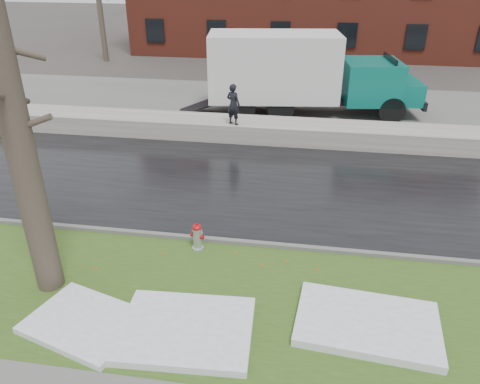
# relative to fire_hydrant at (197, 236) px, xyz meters

# --- Properties ---
(ground) EXTENTS (120.00, 120.00, 0.00)m
(ground) POSITION_rel_fire_hydrant_xyz_m (0.31, -0.60, -0.44)
(ground) COLOR #47423D
(ground) RESTS_ON ground
(verge) EXTENTS (60.00, 4.50, 0.04)m
(verge) POSITION_rel_fire_hydrant_xyz_m (0.31, -1.85, -0.42)
(verge) COLOR #2E4918
(verge) RESTS_ON ground
(road) EXTENTS (60.00, 7.00, 0.03)m
(road) POSITION_rel_fire_hydrant_xyz_m (0.31, 3.90, -0.42)
(road) COLOR black
(road) RESTS_ON ground
(parking_lot) EXTENTS (60.00, 9.00, 0.03)m
(parking_lot) POSITION_rel_fire_hydrant_xyz_m (0.31, 12.40, -0.42)
(parking_lot) COLOR slate
(parking_lot) RESTS_ON ground
(curb) EXTENTS (60.00, 0.15, 0.14)m
(curb) POSITION_rel_fire_hydrant_xyz_m (0.31, 0.40, -0.37)
(curb) COLOR slate
(curb) RESTS_ON ground
(snowbank) EXTENTS (60.00, 1.60, 0.75)m
(snowbank) POSITION_rel_fire_hydrant_xyz_m (0.31, 8.10, -0.06)
(snowbank) COLOR #B5B0A6
(snowbank) RESTS_ON ground
(bg_tree_left) EXTENTS (1.40, 1.62, 6.50)m
(bg_tree_left) POSITION_rel_fire_hydrant_xyz_m (-11.69, 21.40, 2.90)
(bg_tree_left) COLOR brown
(bg_tree_left) RESTS_ON ground
(bg_tree_center) EXTENTS (1.40, 1.62, 6.50)m
(bg_tree_center) POSITION_rel_fire_hydrant_xyz_m (-5.69, 25.40, 2.90)
(bg_tree_center) COLOR brown
(bg_tree_center) RESTS_ON ground
(fire_hydrant) EXTENTS (0.37, 0.34, 0.74)m
(fire_hydrant) POSITION_rel_fire_hydrant_xyz_m (0.00, 0.00, 0.00)
(fire_hydrant) COLOR #AEB3B7
(fire_hydrant) RESTS_ON verge
(tree) EXTENTS (1.49, 1.76, 7.19)m
(tree) POSITION_rel_fire_hydrant_xyz_m (-2.95, -1.90, 3.22)
(tree) COLOR brown
(tree) RESTS_ON verge
(box_truck) EXTENTS (11.03, 3.71, 3.64)m
(box_truck) POSITION_rel_fire_hydrant_xyz_m (1.93, 11.53, 1.49)
(box_truck) COLOR black
(box_truck) RESTS_ON ground
(worker) EXTENTS (0.69, 0.59, 1.59)m
(worker) POSITION_rel_fire_hydrant_xyz_m (-0.39, 7.59, 1.11)
(worker) COLOR black
(worker) RESTS_ON snowbank
(snow_patch_near) EXTENTS (2.71, 2.14, 0.16)m
(snow_patch_near) POSITION_rel_fire_hydrant_xyz_m (0.46, -2.90, -0.32)
(snow_patch_near) COLOR white
(snow_patch_near) RESTS_ON verge
(snow_patch_far) EXTENTS (2.57, 2.17, 0.14)m
(snow_patch_far) POSITION_rel_fire_hydrant_xyz_m (-1.61, -3.02, -0.33)
(snow_patch_far) COLOR white
(snow_patch_far) RESTS_ON verge
(snow_patch_side) EXTENTS (2.95, 2.05, 0.18)m
(snow_patch_side) POSITION_rel_fire_hydrant_xyz_m (4.01, -2.17, -0.31)
(snow_patch_side) COLOR white
(snow_patch_side) RESTS_ON verge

